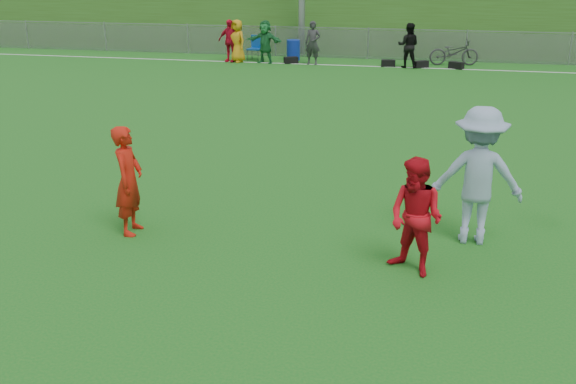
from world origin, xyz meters
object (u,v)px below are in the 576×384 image
(bicycle, at_px, (454,52))
(player_red_center, at_px, (416,217))
(player_blue, at_px, (478,176))
(player_red_left, at_px, (129,181))
(recycling_bin, at_px, (293,50))

(bicycle, bearing_deg, player_red_center, 167.22)
(player_blue, bearing_deg, player_red_left, 8.25)
(player_red_left, bearing_deg, player_red_center, -101.68)
(recycling_bin, bearing_deg, player_red_left, -86.07)
(player_red_left, height_order, bicycle, player_red_left)
(player_red_left, xyz_separation_m, bicycle, (5.26, 18.13, -0.33))
(player_blue, relative_size, bicycle, 1.06)
(player_red_left, bearing_deg, recycling_bin, -1.47)
(player_red_left, height_order, recycling_bin, player_red_left)
(player_red_left, distance_m, player_blue, 5.16)
(player_red_left, xyz_separation_m, player_blue, (5.09, 0.77, 0.18))
(player_blue, bearing_deg, recycling_bin, -70.33)
(recycling_bin, height_order, bicycle, bicycle)
(player_red_center, relative_size, recycling_bin, 1.92)
(bicycle, bearing_deg, player_red_left, 154.10)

